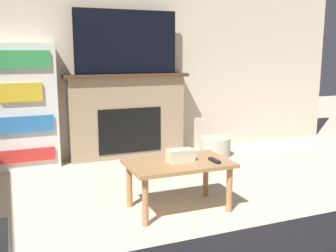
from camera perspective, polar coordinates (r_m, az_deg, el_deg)
wall_back at (r=4.99m, az=-7.78°, el=11.04°), size 6.55×0.06×2.70m
fireplace at (r=4.94m, az=-5.91°, el=1.51°), size 1.55×0.28×1.05m
tv at (r=4.86m, az=-6.04°, el=12.01°), size 1.27×0.03×0.76m
coffee_table at (r=3.28m, az=1.55°, el=-6.20°), size 0.85×0.54×0.41m
tissue_box at (r=3.27m, az=1.82°, el=-4.24°), size 0.22×0.12×0.10m
remote_control at (r=3.28m, az=6.76°, el=-4.98°), size 0.04×0.15×0.02m
bookshelf at (r=4.70m, az=-20.50°, el=2.63°), size 0.77×0.29×1.41m
storage_basket at (r=5.06m, az=6.84°, el=-3.02°), size 0.39×0.39×0.24m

